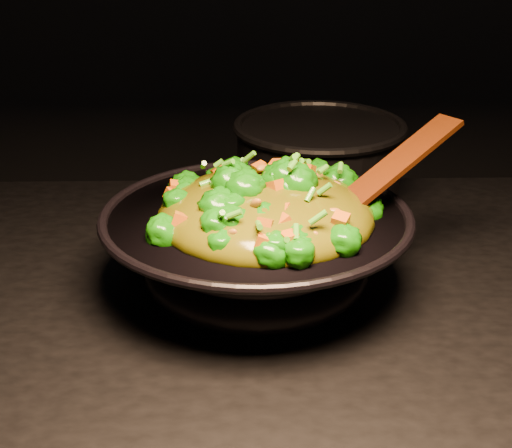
{
  "coord_description": "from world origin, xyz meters",
  "views": [
    {
      "loc": [
        -0.14,
        -0.78,
        1.37
      ],
      "look_at": [
        -0.12,
        0.08,
        0.99
      ],
      "focal_mm": 55.0,
      "sensor_mm": 36.0,
      "label": 1
    }
  ],
  "objects": [
    {
      "name": "wok",
      "position": [
        -0.12,
        0.07,
        0.95
      ],
      "size": [
        0.43,
        0.43,
        0.1
      ],
      "primitive_type": null,
      "rotation": [
        0.0,
        0.0,
        -0.23
      ],
      "color": "black",
      "rests_on": "stovetop"
    },
    {
      "name": "stir_fry",
      "position": [
        -0.11,
        0.06,
        1.04
      ],
      "size": [
        0.32,
        0.32,
        0.09
      ],
      "primitive_type": null,
      "rotation": [
        0.0,
        0.0,
        0.32
      ],
      "color": "#156507",
      "rests_on": "wok"
    },
    {
      "name": "back_pot",
      "position": [
        -0.02,
        0.32,
        0.97
      ],
      "size": [
        0.27,
        0.27,
        0.14
      ],
      "primitive_type": "cylinder",
      "rotation": [
        0.0,
        0.0,
        0.12
      ],
      "color": "black",
      "rests_on": "stovetop"
    },
    {
      "name": "spatula",
      "position": [
        0.03,
        0.09,
        1.04
      ],
      "size": [
        0.21,
        0.17,
        0.1
      ],
      "primitive_type": "cube",
      "rotation": [
        0.0,
        -0.38,
        0.63
      ],
      "color": "#351104",
      "rests_on": "wok"
    }
  ]
}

